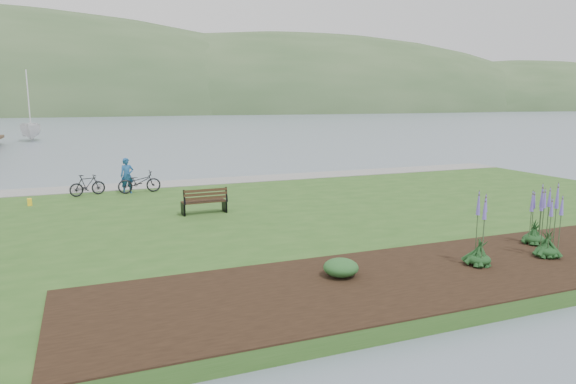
% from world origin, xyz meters
% --- Properties ---
extents(ground, '(600.00, 600.00, 0.00)m').
position_xyz_m(ground, '(0.00, 0.00, 0.00)').
color(ground, slate).
rests_on(ground, ground).
extents(lawn, '(34.00, 20.00, 0.40)m').
position_xyz_m(lawn, '(0.00, -2.00, 0.20)').
color(lawn, '#2A511C').
rests_on(lawn, ground).
extents(shoreline_path, '(34.00, 2.20, 0.03)m').
position_xyz_m(shoreline_path, '(0.00, 6.90, 0.42)').
color(shoreline_path, gray).
rests_on(shoreline_path, lawn).
extents(garden_bed, '(24.00, 4.40, 0.04)m').
position_xyz_m(garden_bed, '(3.00, -9.80, 0.42)').
color(garden_bed, black).
rests_on(garden_bed, lawn).
extents(far_hillside, '(580.00, 80.00, 38.00)m').
position_xyz_m(far_hillside, '(20.00, 170.00, 0.00)').
color(far_hillside, '#385530').
rests_on(far_hillside, ground).
extents(park_bench, '(1.72, 0.74, 1.05)m').
position_xyz_m(park_bench, '(-3.82, -0.84, 0.92)').
color(park_bench, black).
rests_on(park_bench, lawn).
extents(person, '(0.75, 0.54, 1.96)m').
position_xyz_m(person, '(-6.20, 4.90, 1.38)').
color(person, '#1D4D84').
rests_on(person, lawn).
extents(bicycle_a, '(0.80, 2.01, 1.03)m').
position_xyz_m(bicycle_a, '(-5.67, 4.84, 0.92)').
color(bicycle_a, black).
rests_on(bicycle_a, lawn).
extents(bicycle_b, '(0.94, 1.69, 0.98)m').
position_xyz_m(bicycle_b, '(-7.96, 4.96, 0.89)').
color(bicycle_b, black).
rests_on(bicycle_b, lawn).
extents(sailboat, '(9.92, 10.10, 26.07)m').
position_xyz_m(sailboat, '(-13.58, 47.28, 0.00)').
color(sailboat, silver).
rests_on(sailboat, ground).
extents(pannier, '(0.19, 0.28, 0.29)m').
position_xyz_m(pannier, '(-10.25, 3.46, 0.54)').
color(pannier, yellow).
rests_on(pannier, lawn).
extents(echium_0, '(0.62, 0.62, 2.25)m').
position_xyz_m(echium_0, '(3.77, -9.92, 1.41)').
color(echium_0, '#133516').
rests_on(echium_0, garden_bed).
extents(echium_1, '(0.62, 0.62, 1.95)m').
position_xyz_m(echium_1, '(4.49, -8.79, 1.22)').
color(echium_1, '#133516').
rests_on(echium_1, garden_bed).
extents(echium_4, '(0.62, 0.62, 2.40)m').
position_xyz_m(echium_4, '(1.48, -9.80, 1.37)').
color(echium_4, '#133516').
rests_on(echium_4, garden_bed).
extents(shrub_0, '(0.87, 0.87, 0.44)m').
position_xyz_m(shrub_0, '(-2.30, -9.22, 0.66)').
color(shrub_0, '#1E4C21').
rests_on(shrub_0, garden_bed).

